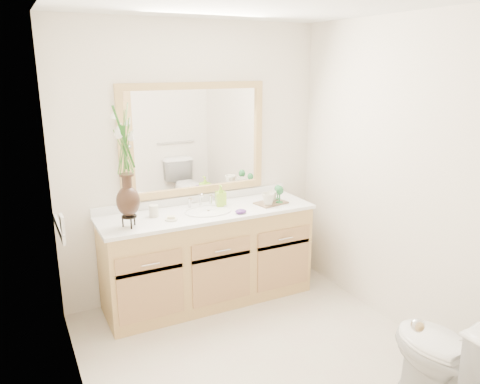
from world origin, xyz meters
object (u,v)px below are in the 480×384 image
tumbler (154,211)px  soap_bottle (221,196)px  flower_vase (125,152)px  toilet (448,359)px  tray (271,203)px

tumbler → soap_bottle: bearing=3.0°
flower_vase → tumbler: bearing=33.6°
toilet → flower_vase: bearing=-52.7°
toilet → tumbler: bearing=-59.9°
toilet → soap_bottle: (-0.54, 2.02, 0.55)m
flower_vase → tumbler: (0.24, 0.16, -0.54)m
tumbler → soap_bottle: (0.62, 0.03, 0.03)m
flower_vase → tray: bearing=2.0°
flower_vase → soap_bottle: size_ratio=5.15×
tray → tumbler: bearing=162.9°
flower_vase → tumbler: 0.61m
toilet → soap_bottle: soap_bottle is taller
toilet → flower_vase: 2.53m
tray → soap_bottle: bearing=150.2°
toilet → tumbler: (-1.15, 1.99, 0.51)m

